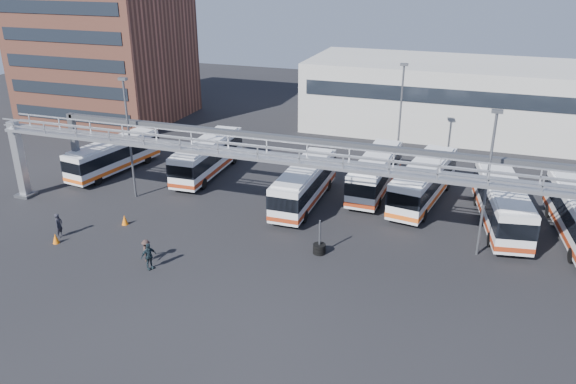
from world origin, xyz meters
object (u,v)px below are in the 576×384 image
(bus_7, at_px, (502,202))
(light_pole_mid, at_px, (488,177))
(bus_2, at_px, (208,156))
(pedestrian_c, at_px, (146,251))
(bus_0, at_px, (114,155))
(bus_4, at_px, (304,183))
(pedestrian_d, at_px, (149,256))
(tire_stack, at_px, (319,248))
(bus_6, at_px, (424,181))
(cone_left, at_px, (56,238))
(light_pole_left, at_px, (129,132))
(cone_right, at_px, (125,220))
(light_pole_back, at_px, (400,112))
(bus_5, at_px, (376,172))
(pedestrian_a, at_px, (59,225))

(bus_7, bearing_deg, light_pole_mid, -114.01)
(bus_2, distance_m, pedestrian_c, 16.69)
(bus_0, relative_size, bus_4, 0.97)
(bus_4, height_order, pedestrian_d, bus_4)
(bus_0, xyz_separation_m, bus_7, (34.65, -0.20, 0.20))
(bus_0, relative_size, bus_2, 0.95)
(light_pole_mid, xyz_separation_m, pedestrian_c, (-20.94, -8.32, -4.94))
(pedestrian_d, distance_m, tire_stack, 11.46)
(bus_6, distance_m, pedestrian_c, 23.02)
(bus_0, relative_size, cone_left, 14.00)
(light_pole_left, height_order, pedestrian_d, light_pole_left)
(bus_7, bearing_deg, cone_right, -170.38)
(bus_0, relative_size, bus_7, 0.90)
(light_pole_mid, height_order, light_pole_back, same)
(bus_4, bearing_deg, light_pole_back, 60.60)
(bus_0, bearing_deg, cone_left, -62.18)
(pedestrian_c, distance_m, tire_stack, 11.72)
(bus_2, relative_size, pedestrian_c, 7.02)
(cone_left, height_order, cone_right, cone_right)
(light_pole_mid, relative_size, bus_4, 0.94)
(bus_2, relative_size, cone_right, 14.07)
(bus_6, bearing_deg, bus_7, -13.74)
(pedestrian_c, bearing_deg, cone_right, 14.44)
(light_pole_left, relative_size, cone_left, 13.54)
(bus_5, relative_size, tire_stack, 4.33)
(light_pole_mid, distance_m, bus_5, 13.22)
(bus_2, xyz_separation_m, bus_4, (10.64, -3.52, -0.02))
(light_pole_back, relative_size, bus_7, 0.87)
(bus_7, relative_size, cone_left, 15.62)
(light_pole_back, relative_size, cone_left, 13.54)
(bus_6, xyz_separation_m, pedestrian_a, (-24.25, -15.25, -1.00))
(pedestrian_d, xyz_separation_m, cone_left, (-8.32, 0.91, -0.56))
(light_pole_mid, relative_size, pedestrian_d, 5.47)
(bus_6, bearing_deg, bus_0, -165.99)
(bus_4, bearing_deg, bus_5, 41.98)
(pedestrian_a, height_order, cone_right, pedestrian_a)
(bus_4, bearing_deg, pedestrian_a, -142.20)
(light_pole_left, xyz_separation_m, bus_0, (-5.26, 4.57, -4.00))
(bus_0, relative_size, pedestrian_d, 5.66)
(light_pole_mid, relative_size, pedestrian_c, 6.46)
(bus_5, bearing_deg, pedestrian_a, -138.93)
(bus_2, bearing_deg, pedestrian_c, -79.37)
(bus_6, bearing_deg, pedestrian_a, -138.58)
(bus_4, bearing_deg, bus_7, 3.38)
(light_pole_left, relative_size, bus_5, 0.93)
(bus_6, relative_size, pedestrian_c, 7.39)
(light_pole_mid, relative_size, bus_7, 0.87)
(pedestrian_c, bearing_deg, cone_left, 56.43)
(pedestrian_a, xyz_separation_m, pedestrian_c, (8.00, -1.01, -0.13))
(bus_7, xyz_separation_m, tire_stack, (-11.68, -8.82, -1.51))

